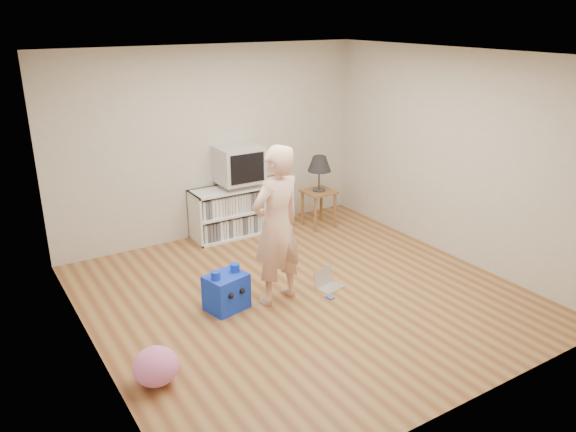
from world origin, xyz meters
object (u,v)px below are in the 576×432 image
at_px(laptop, 327,282).
at_px(plush_blue, 226,291).
at_px(dvd_deck, 239,184).
at_px(plush_pink, 156,366).
at_px(table_lamp, 319,165).
at_px(media_unit, 239,210).
at_px(person, 276,226).
at_px(side_table, 319,200).
at_px(crt_tv, 239,164).

distance_m(laptop, plush_blue, 1.22).
xyz_separation_m(laptop, plush_blue, (-1.20, 0.16, 0.15)).
bearing_deg(dvd_deck, plush_pink, -129.48).
relative_size(laptop, plush_pink, 0.90).
bearing_deg(plush_blue, table_lamp, 20.39).
height_order(media_unit, person, person).
bearing_deg(side_table, person, -136.33).
bearing_deg(media_unit, plush_blue, -121.22).
bearing_deg(plush_pink, dvd_deck, 50.52).
bearing_deg(plush_blue, side_table, 20.39).
relative_size(person, plush_blue, 3.64).
distance_m(side_table, table_lamp, 0.53).
distance_m(dvd_deck, side_table, 1.20).
bearing_deg(table_lamp, plush_blue, -146.44).
distance_m(dvd_deck, crt_tv, 0.29).
bearing_deg(media_unit, person, -106.22).
xyz_separation_m(dvd_deck, side_table, (1.10, -0.37, -0.32)).
xyz_separation_m(media_unit, person, (-0.58, -1.99, 0.52)).
bearing_deg(crt_tv, side_table, -18.43).
xyz_separation_m(media_unit, table_lamp, (1.10, -0.39, 0.59)).
height_order(dvd_deck, side_table, dvd_deck).
relative_size(side_table, table_lamp, 1.07).
height_order(crt_tv, laptop, crt_tv).
xyz_separation_m(dvd_deck, plush_pink, (-2.21, -2.68, -0.57)).
relative_size(crt_tv, person, 0.34).
relative_size(crt_tv, plush_blue, 1.25).
relative_size(dvd_deck, plush_blue, 0.94).
xyz_separation_m(media_unit, plush_blue, (-1.13, -1.86, -0.15)).
height_order(side_table, plush_pink, side_table).
distance_m(media_unit, crt_tv, 0.67).
distance_m(dvd_deck, person, 2.06).
relative_size(media_unit, plush_pink, 3.58).
bearing_deg(person, dvd_deck, -117.60).
distance_m(laptop, plush_pink, 2.38).
relative_size(dvd_deck, laptop, 1.28).
bearing_deg(plush_blue, crt_tv, 45.35).
bearing_deg(laptop, person, 162.20).
height_order(person, laptop, person).
bearing_deg(person, side_table, -147.59).
bearing_deg(side_table, media_unit, 160.68).
xyz_separation_m(dvd_deck, table_lamp, (1.10, -0.37, 0.21)).
distance_m(dvd_deck, plush_pink, 3.52).
xyz_separation_m(table_lamp, plush_pink, (-3.31, -2.31, -0.78)).
relative_size(side_table, laptop, 1.56).
distance_m(media_unit, laptop, 2.05).
relative_size(table_lamp, laptop, 1.46).
bearing_deg(dvd_deck, crt_tv, -90.00).
bearing_deg(media_unit, laptop, -88.03).
bearing_deg(side_table, table_lamp, 180.00).
distance_m(side_table, laptop, 1.97).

